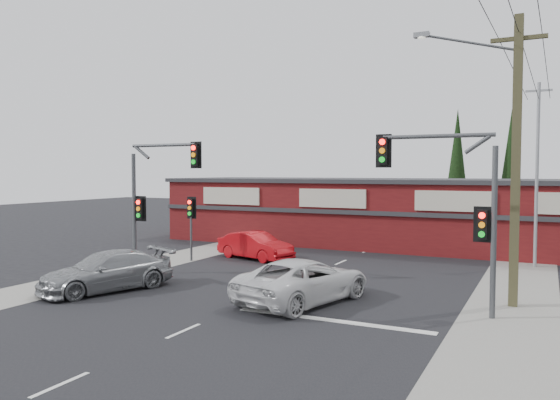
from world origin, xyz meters
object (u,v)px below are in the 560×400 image
at_px(silver_suv, 106,271).
at_px(utility_pole, 512,151).
at_px(red_sedan, 255,246).
at_px(shop_building, 368,211).
at_px(white_suv, 304,280).

bearing_deg(silver_suv, utility_pole, 37.53).
height_order(silver_suv, utility_pole, utility_pole).
distance_m(red_sedan, shop_building, 9.72).
bearing_deg(red_sedan, shop_building, -5.39).
distance_m(silver_suv, utility_pole, 15.71).
relative_size(red_sedan, shop_building, 0.16).
xyz_separation_m(silver_suv, utility_pole, (14.37, 4.34, 4.63)).
bearing_deg(shop_building, silver_suv, -105.29).
xyz_separation_m(white_suv, red_sedan, (-6.19, 7.62, -0.05)).
bearing_deg(shop_building, white_suv, -80.77).
height_order(silver_suv, red_sedan, silver_suv).
bearing_deg(white_suv, red_sedan, -36.40).
bearing_deg(white_suv, utility_pole, -144.28).
relative_size(silver_suv, utility_pole, 0.53).
distance_m(white_suv, shop_building, 16.86).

